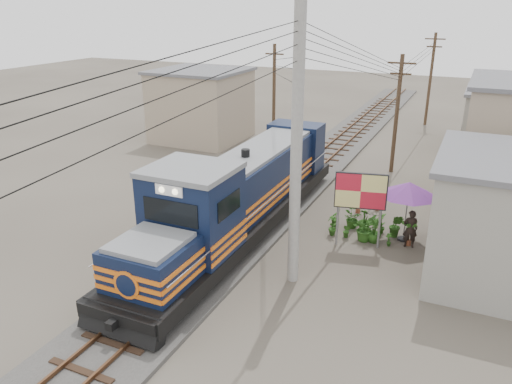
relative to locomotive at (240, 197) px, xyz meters
The scene contains 15 objects.
ground 2.81m from the locomotive, 90.00° to the right, with size 120.00×120.00×0.00m, color #473F35.
ballast 8.04m from the locomotive, 90.00° to the left, with size 3.60×70.00×0.16m, color #595651.
track 8.00m from the locomotive, 90.00° to the left, with size 1.15×70.00×0.12m.
locomotive is the anchor object (origin of this frame).
utility_pole_main 5.43m from the locomotive, 37.10° to the right, with size 0.40×0.40×10.00m.
wooden_pole_mid 12.82m from the locomotive, 69.21° to the left, with size 1.60×0.24×7.00m.
wooden_pole_far 26.38m from the locomotive, 79.48° to the left, with size 1.60×0.24×7.50m.
wooden_pole_left 16.73m from the locomotive, 107.51° to the left, with size 1.60×0.24×7.00m.
power_lines 8.57m from the locomotive, 91.28° to the left, with size 9.65×19.00×3.30m.
shophouse_back 22.70m from the locomotive, 61.02° to the left, with size 6.30×6.30×4.20m.
shophouse_left 17.11m from the locomotive, 125.83° to the left, with size 6.30×6.30×5.20m.
billboard 5.16m from the locomotive, 11.72° to the left, with size 2.10×0.58×3.28m.
market_umbrella 7.19m from the locomotive, 20.08° to the left, with size 3.09×3.09×2.69m.
vendor 7.36m from the locomotive, 15.23° to the left, with size 0.61×0.40×1.67m, color black.
plant_nursery 5.61m from the locomotive, 23.62° to the left, with size 3.32×2.10×1.14m.
Camera 1 is at (9.03, -15.92, 9.70)m, focal length 35.00 mm.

